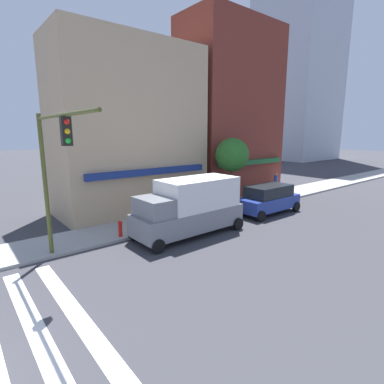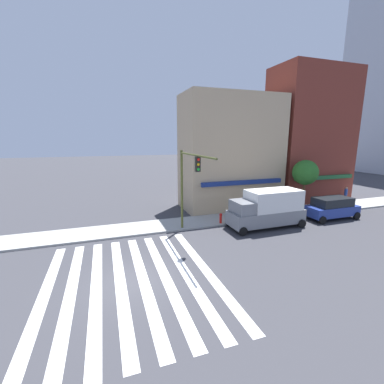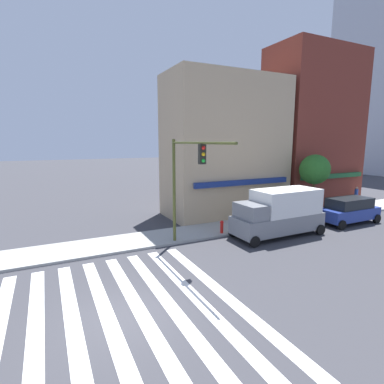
% 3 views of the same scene
% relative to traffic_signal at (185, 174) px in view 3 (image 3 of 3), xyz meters
% --- Properties ---
extents(ground_plane, '(200.00, 200.00, 0.00)m').
position_rel_traffic_signal_xyz_m(ground_plane, '(-4.61, -4.81, -4.37)').
color(ground_plane, '#38383D').
extents(sidewalk_left, '(120.00, 3.00, 0.15)m').
position_rel_traffic_signal_xyz_m(sidewalk_left, '(-4.61, 2.69, -4.29)').
color(sidewalk_left, '#9E9E99').
rests_on(sidewalk_left, ground_plane).
extents(crosswalk_stripes, '(8.43, 10.80, 0.01)m').
position_rel_traffic_signal_xyz_m(crosswalk_stripes, '(-4.61, -4.81, -4.36)').
color(crosswalk_stripes, silver).
rests_on(crosswalk_stripes, ground_plane).
extents(storefront_row, '(19.24, 5.30, 14.56)m').
position_rel_traffic_signal_xyz_m(storefront_row, '(12.05, 6.68, 2.15)').
color(storefront_row, tan).
rests_on(storefront_row, ground_plane).
extents(traffic_signal, '(0.32, 6.44, 6.22)m').
position_rel_traffic_signal_xyz_m(traffic_signal, '(0.00, 0.00, 0.00)').
color(traffic_signal, '#474C1E').
rests_on(traffic_signal, ground_plane).
extents(box_truck_grey, '(6.23, 2.42, 3.04)m').
position_rel_traffic_signal_xyz_m(box_truck_grey, '(6.64, -0.11, -2.78)').
color(box_truck_grey, slate).
rests_on(box_truck_grey, ground_plane).
extents(suv_blue, '(4.71, 2.12, 1.94)m').
position_rel_traffic_signal_xyz_m(suv_blue, '(13.46, -0.11, -3.34)').
color(suv_blue, navy).
rests_on(suv_blue, ground_plane).
extents(pedestrian_blue_shirt, '(0.32, 0.32, 1.77)m').
position_rel_traffic_signal_xyz_m(pedestrian_blue_shirt, '(19.19, 3.39, -3.29)').
color(pedestrian_blue_shirt, '#23232D').
rests_on(pedestrian_blue_shirt, sidewalk_left).
extents(fire_hydrant, '(0.24, 0.24, 0.84)m').
position_rel_traffic_signal_xyz_m(fire_hydrant, '(3.35, 1.59, -3.75)').
color(fire_hydrant, red).
rests_on(fire_hydrant, sidewalk_left).
extents(street_tree, '(2.41, 2.41, 4.92)m').
position_rel_traffic_signal_xyz_m(street_tree, '(12.75, 2.69, -0.53)').
color(street_tree, brown).
rests_on(street_tree, sidewalk_left).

